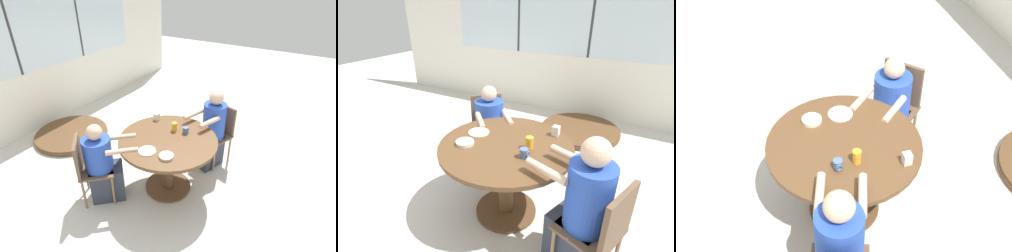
# 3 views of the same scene
# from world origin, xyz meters

# --- Properties ---
(ground_plane) EXTENTS (16.00, 16.00, 0.00)m
(ground_plane) POSITION_xyz_m (0.00, 0.00, 0.00)
(ground_plane) COLOR beige
(dining_table) EXTENTS (1.20, 1.20, 0.77)m
(dining_table) POSITION_xyz_m (0.00, 0.00, 0.59)
(dining_table) COLOR brown
(dining_table) RESTS_ON ground_plane
(chair_for_man_blue_shirt) EXTENTS (0.57, 0.57, 0.88)m
(chair_for_man_blue_shirt) POSITION_xyz_m (-0.66, 0.71, 0.53)
(chair_for_man_blue_shirt) COLOR brown
(chair_for_man_blue_shirt) RESTS_ON ground_plane
(person_man_blue_shirt) EXTENTS (0.65, 0.66, 1.06)m
(person_man_blue_shirt) POSITION_xyz_m (-0.54, 0.58, 0.47)
(person_man_blue_shirt) COLOR #333847
(person_man_blue_shirt) RESTS_ON ground_plane
(coffee_mug) EXTENTS (0.08, 0.07, 0.08)m
(coffee_mug) POSITION_xyz_m (0.23, -0.11, 0.81)
(coffee_mug) COLOR slate
(coffee_mug) RESTS_ON dining_table
(juice_glass) EXTENTS (0.07, 0.07, 0.11)m
(juice_glass) POSITION_xyz_m (0.21, 0.03, 0.82)
(juice_glass) COLOR gold
(juice_glass) RESTS_ON dining_table
(milk_carton_small) EXTENTS (0.06, 0.06, 0.09)m
(milk_carton_small) POSITION_xyz_m (0.32, 0.38, 0.82)
(milk_carton_small) COLOR silver
(milk_carton_small) RESTS_ON dining_table
(bowl_white_shallow) EXTENTS (0.16, 0.16, 0.03)m
(bowl_white_shallow) POSITION_xyz_m (-0.32, -0.18, 0.79)
(bowl_white_shallow) COLOR silver
(bowl_white_shallow) RESTS_ON dining_table
(plate_tortillas) EXTENTS (0.20, 0.20, 0.01)m
(plate_tortillas) POSITION_xyz_m (-0.34, 0.07, 0.77)
(plate_tortillas) COLOR beige
(plate_tortillas) RESTS_ON dining_table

